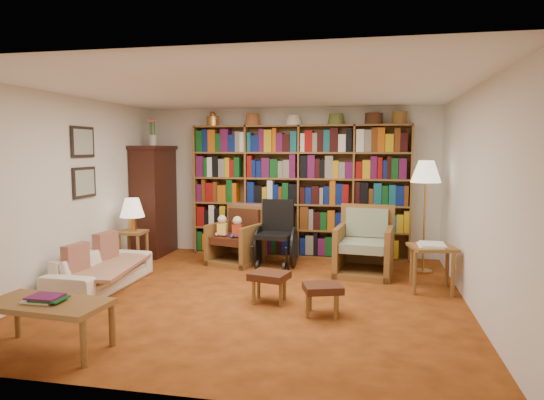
% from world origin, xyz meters
% --- Properties ---
extents(floor, '(5.00, 5.00, 0.00)m').
position_xyz_m(floor, '(0.00, 0.00, 0.00)').
color(floor, '#9E4918').
rests_on(floor, ground).
extents(ceiling, '(5.00, 5.00, 0.00)m').
position_xyz_m(ceiling, '(0.00, 0.00, 2.50)').
color(ceiling, white).
rests_on(ceiling, wall_back).
extents(wall_back, '(5.00, 0.00, 5.00)m').
position_xyz_m(wall_back, '(0.00, 2.50, 1.25)').
color(wall_back, white).
rests_on(wall_back, floor).
extents(wall_front, '(5.00, 0.00, 5.00)m').
position_xyz_m(wall_front, '(0.00, -2.50, 1.25)').
color(wall_front, white).
rests_on(wall_front, floor).
extents(wall_left, '(0.00, 5.00, 5.00)m').
position_xyz_m(wall_left, '(-2.50, 0.00, 1.25)').
color(wall_left, white).
rests_on(wall_left, floor).
extents(wall_right, '(0.00, 5.00, 5.00)m').
position_xyz_m(wall_right, '(2.50, 0.00, 1.25)').
color(wall_right, white).
rests_on(wall_right, floor).
extents(bookshelf, '(3.60, 0.30, 2.42)m').
position_xyz_m(bookshelf, '(0.20, 2.33, 1.17)').
color(bookshelf, brown).
rests_on(bookshelf, floor).
extents(curio_cabinet, '(0.50, 0.95, 2.40)m').
position_xyz_m(curio_cabinet, '(-2.25, 2.00, 0.95)').
color(curio_cabinet, '#37150F').
rests_on(curio_cabinet, floor).
extents(framed_pictures, '(0.03, 0.52, 0.97)m').
position_xyz_m(framed_pictures, '(-2.48, 0.30, 1.62)').
color(framed_pictures, black).
rests_on(framed_pictures, wall_left).
extents(sofa, '(1.65, 0.66, 0.48)m').
position_xyz_m(sofa, '(-2.05, -0.07, 0.24)').
color(sofa, white).
rests_on(sofa, floor).
extents(sofa_throw, '(0.92, 1.49, 0.04)m').
position_xyz_m(sofa_throw, '(-2.00, -0.07, 0.30)').
color(sofa_throw, beige).
rests_on(sofa_throw, sofa).
extents(cushion_left, '(0.17, 0.42, 0.41)m').
position_xyz_m(cushion_left, '(-2.18, 0.28, 0.45)').
color(cushion_left, maroon).
rests_on(cushion_left, sofa).
extents(cushion_right, '(0.17, 0.39, 0.38)m').
position_xyz_m(cushion_right, '(-2.18, -0.42, 0.45)').
color(cushion_right, maroon).
rests_on(cushion_right, sofa).
extents(side_table_lamp, '(0.40, 0.40, 0.57)m').
position_xyz_m(side_table_lamp, '(-2.15, 1.01, 0.41)').
color(side_table_lamp, brown).
rests_on(side_table_lamp, floor).
extents(table_lamp, '(0.37, 0.37, 0.50)m').
position_xyz_m(table_lamp, '(-2.15, 1.01, 0.91)').
color(table_lamp, '#B7803A').
rests_on(table_lamp, side_table_lamp).
extents(armchair_leather, '(0.93, 0.94, 0.91)m').
position_xyz_m(armchair_leather, '(-0.69, 1.69, 0.37)').
color(armchair_leather, brown).
rests_on(armchair_leather, floor).
extents(armchair_sage, '(0.88, 0.91, 0.98)m').
position_xyz_m(armchair_sage, '(1.30, 1.37, 0.38)').
color(armchair_sage, brown).
rests_on(armchair_sage, floor).
extents(wheelchair, '(0.59, 0.82, 1.03)m').
position_xyz_m(wheelchair, '(-0.03, 1.52, 0.47)').
color(wheelchair, black).
rests_on(wheelchair, floor).
extents(floor_lamp, '(0.43, 0.43, 1.64)m').
position_xyz_m(floor_lamp, '(2.15, 1.61, 1.42)').
color(floor_lamp, '#B7803A').
rests_on(floor_lamp, floor).
extents(side_table_papers, '(0.63, 0.63, 0.61)m').
position_xyz_m(side_table_papers, '(2.15, 0.65, 0.49)').
color(side_table_papers, brown).
rests_on(side_table_papers, floor).
extents(footstool_a, '(0.50, 0.45, 0.36)m').
position_xyz_m(footstool_a, '(0.22, -0.22, 0.29)').
color(footstool_a, '#462212').
rests_on(footstool_a, floor).
extents(footstool_b, '(0.49, 0.45, 0.34)m').
position_xyz_m(footstool_b, '(0.88, -0.54, 0.28)').
color(footstool_b, '#462212').
rests_on(footstool_b, floor).
extents(coffee_table, '(1.12, 0.62, 0.51)m').
position_xyz_m(coffee_table, '(-1.44, -1.98, 0.40)').
color(coffee_table, brown).
rests_on(coffee_table, floor).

